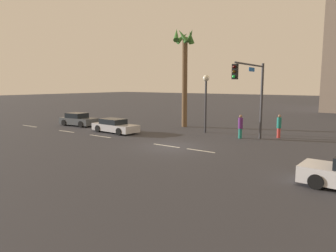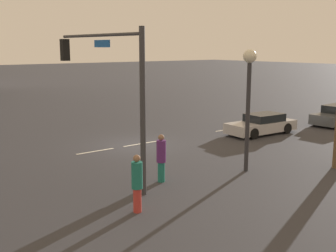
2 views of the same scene
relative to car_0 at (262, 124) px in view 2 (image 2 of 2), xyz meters
The scene contains 11 objects.
ground_plane 8.08m from the car_0, 15.79° to the right, with size 220.00×220.00×0.00m, color #333338.
lane_stripe_0 10.49m from the car_0, 167.92° to the right, with size 2.59×0.14×0.01m, color silver.
lane_stripe_1 4.65m from the car_0, 151.61° to the right, with size 2.19×0.14×0.01m, color silver.
lane_stripe_2 2.32m from the car_0, 77.36° to the right, with size 2.51×0.14×0.01m, color silver.
lane_stripe_3 7.72m from the car_0, 16.55° to the right, with size 2.24×0.14×0.01m, color silver.
lane_stripe_4 10.41m from the car_0, 12.17° to the right, with size 2.11×0.14×0.01m, color silver.
car_0 is the anchor object (origin of this frame).
traffic_signal 12.57m from the car_0, 11.45° to the left, with size 0.52×6.14×5.93m.
streetlamp 8.73m from the car_0, 35.85° to the left, with size 0.56×0.56×5.14m.
pedestrian_0 14.07m from the car_0, 24.31° to the left, with size 0.50×0.50×1.90m.
pedestrian_1 11.04m from the car_0, 19.95° to the left, with size 0.39×0.39×1.91m.
Camera 2 is at (11.99, 18.74, 5.24)m, focal length 44.81 mm.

